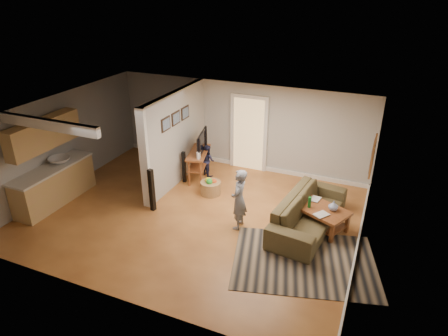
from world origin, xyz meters
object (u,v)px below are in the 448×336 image
at_px(coffee_table, 320,212).
at_px(toddler, 208,175).
at_px(tv_console, 199,154).
at_px(speaker_left, 152,190).
at_px(sofa, 307,227).
at_px(toy_basket, 211,187).
at_px(speaker_right, 184,167).
at_px(child, 238,227).

bearing_deg(coffee_table, toddler, 157.35).
height_order(tv_console, speaker_left, tv_console).
relative_size(sofa, speaker_left, 2.42).
height_order(sofa, coffee_table, coffee_table).
xyz_separation_m(tv_console, speaker_left, (-0.27, -2.00, -0.18)).
bearing_deg(sofa, speaker_left, 108.47).
bearing_deg(toy_basket, speaker_left, -126.99).
bearing_deg(tv_console, speaker_right, -138.21).
distance_m(speaker_right, child, 2.66).
relative_size(speaker_left, toddler, 1.19).
bearing_deg(speaker_right, child, -42.53).
bearing_deg(speaker_right, tv_console, 48.21).
distance_m(toy_basket, child, 1.68).
bearing_deg(toddler, child, 161.98).
distance_m(tv_console, toy_basket, 1.13).
distance_m(child, toddler, 2.77).
bearing_deg(toddler, toy_basket, 151.41).
xyz_separation_m(sofa, child, (-1.43, -0.59, 0.00)).
distance_m(coffee_table, tv_console, 3.76).
distance_m(speaker_left, child, 2.24).
bearing_deg(tv_console, coffee_table, -32.82).
xyz_separation_m(speaker_left, child, (2.17, 0.12, -0.54)).
bearing_deg(tv_console, sofa, -35.64).
xyz_separation_m(sofa, toddler, (-3.20, 1.54, 0.00)).
relative_size(speaker_left, child, 0.76).
bearing_deg(toy_basket, toddler, 119.04).
xyz_separation_m(speaker_left, toy_basket, (0.95, 1.26, -0.34)).
distance_m(speaker_left, toy_basket, 1.62).
bearing_deg(toddler, sofa, -173.33).
bearing_deg(toddler, tv_console, 94.25).
height_order(sofa, speaker_right, speaker_right).
relative_size(coffee_table, tv_console, 1.10).
bearing_deg(sofa, toddler, 71.61).
distance_m(tv_console, toddler, 0.77).
relative_size(sofa, tv_console, 1.96).
distance_m(coffee_table, speaker_right, 3.90).
relative_size(speaker_right, toddler, 0.98).
relative_size(tv_console, toy_basket, 2.52).
distance_m(coffee_table, child, 1.84).
distance_m(speaker_right, toddler, 0.88).
height_order(tv_console, toy_basket, tv_console).
xyz_separation_m(child, toddler, (-1.77, 2.13, 0.00)).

